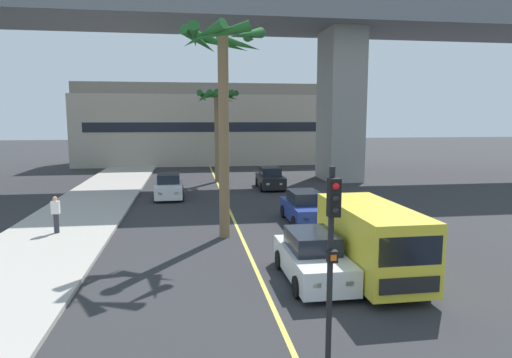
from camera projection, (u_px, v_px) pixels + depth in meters
sidewalk_left at (28, 260)px, 16.08m from camera, size 4.80×80.00×0.15m
lane_stripe_center at (229, 210)px, 25.10m from camera, size 0.14×56.00×0.01m
bridge_overpass at (226, 16)px, 34.52m from camera, size 75.02×8.00×16.38m
pier_building_backdrop at (208, 125)px, 50.85m from camera, size 28.44×8.04×8.79m
car_queue_front at (313, 258)px, 14.22m from camera, size 1.85×4.11×1.56m
car_queue_second at (270, 179)px, 32.79m from camera, size 1.93×4.15×1.56m
car_queue_third at (169, 187)px, 28.92m from camera, size 1.90×4.14×1.56m
car_queue_fourth at (305, 208)px, 22.08m from camera, size 1.86×4.11×1.56m
delivery_van at (371, 239)px, 14.34m from camera, size 2.18×5.26×2.36m
traffic_light_median_near at (332, 241)px, 8.94m from camera, size 0.24×0.37×4.20m
traffic_light_median_far at (225, 161)px, 25.41m from camera, size 0.24×0.37×4.20m
palm_tree_near_median at (223, 70)px, 18.54m from camera, size 3.59×3.57×8.98m
palm_tree_mid_median at (217, 108)px, 35.53m from camera, size 3.51×3.53×7.42m
pedestrian_mid_block at (56, 214)px, 19.49m from camera, size 0.34×0.22×1.62m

